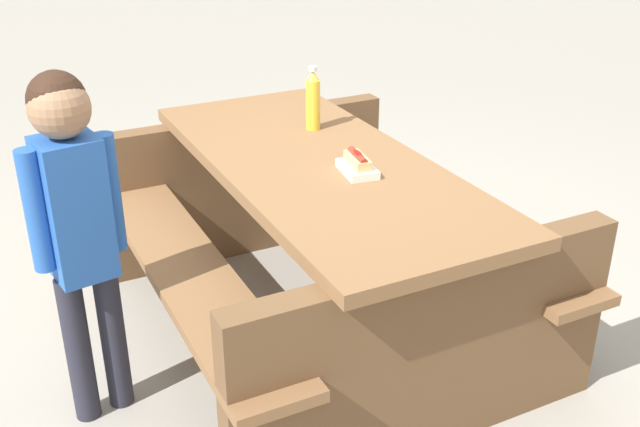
# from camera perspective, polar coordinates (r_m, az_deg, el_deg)

# --- Properties ---
(ground_plane) EXTENTS (30.00, 30.00, 0.00)m
(ground_plane) POSITION_cam_1_polar(r_m,az_deg,el_deg) (3.24, 0.00, -8.40)
(ground_plane) COLOR gray
(ground_plane) RESTS_ON ground
(picnic_table) EXTENTS (2.07, 1.77, 0.75)m
(picnic_table) POSITION_cam_1_polar(r_m,az_deg,el_deg) (3.01, 0.00, -1.38)
(picnic_table) COLOR brown
(picnic_table) RESTS_ON ground
(soda_bottle) EXTENTS (0.06, 0.06, 0.27)m
(soda_bottle) POSITION_cam_1_polar(r_m,az_deg,el_deg) (3.19, -0.54, 8.55)
(soda_bottle) COLOR yellow
(soda_bottle) RESTS_ON picnic_table
(hotdog_tray) EXTENTS (0.21, 0.17, 0.08)m
(hotdog_tray) POSITION_cam_1_polar(r_m,az_deg,el_deg) (2.76, 2.85, 3.70)
(hotdog_tray) COLOR white
(hotdog_tray) RESTS_ON picnic_table
(child_in_coat) EXTENTS (0.20, 0.31, 1.24)m
(child_in_coat) POSITION_cam_1_polar(r_m,az_deg,el_deg) (2.51, -18.04, 0.27)
(child_in_coat) COLOR #262633
(child_in_coat) RESTS_ON ground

